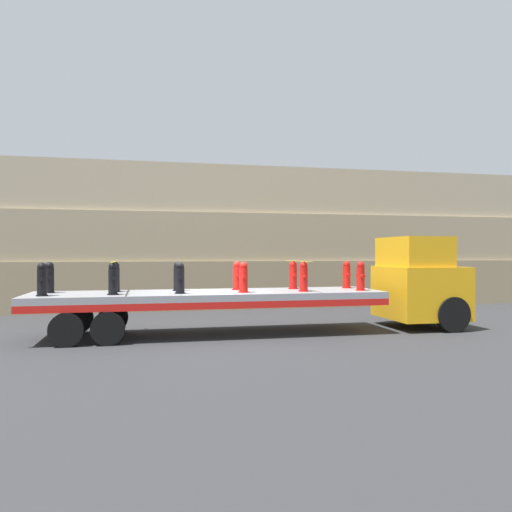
% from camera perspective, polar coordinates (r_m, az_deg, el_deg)
% --- Properties ---
extents(ground_plane, '(120.00, 120.00, 0.00)m').
position_cam_1_polar(ground_plane, '(15.41, -5.30, -8.93)').
color(ground_plane, '#2D2D30').
extents(rock_cliff, '(60.00, 3.30, 6.39)m').
position_cam_1_polar(rock_cliff, '(23.09, -7.76, 2.10)').
color(rock_cliff, gray).
rests_on(rock_cliff, ground_plane).
extents(truck_cab, '(2.36, 2.69, 3.01)m').
position_cam_1_polar(truck_cab, '(17.60, 18.35, -2.91)').
color(truck_cab, orange).
rests_on(truck_cab, ground_plane).
extents(flatbed_trailer, '(10.55, 2.63, 1.31)m').
position_cam_1_polar(flatbed_trailer, '(15.21, -7.20, -4.93)').
color(flatbed_trailer, gray).
rests_on(flatbed_trailer, ground_plane).
extents(fire_hydrant_black_near_0, '(0.32, 0.47, 0.91)m').
position_cam_1_polar(fire_hydrant_black_near_0, '(14.81, -23.28, -2.51)').
color(fire_hydrant_black_near_0, black).
rests_on(fire_hydrant_black_near_0, flatbed_trailer).
extents(fire_hydrant_black_far_0, '(0.32, 0.47, 0.91)m').
position_cam_1_polar(fire_hydrant_black_far_0, '(15.90, -22.52, -2.31)').
color(fire_hydrant_black_far_0, black).
rests_on(fire_hydrant_black_far_0, flatbed_trailer).
extents(fire_hydrant_black_near_1, '(0.32, 0.47, 0.91)m').
position_cam_1_polar(fire_hydrant_black_near_1, '(14.57, -16.03, -2.54)').
color(fire_hydrant_black_near_1, black).
rests_on(fire_hydrant_black_near_1, flatbed_trailer).
extents(fire_hydrant_black_far_1, '(0.32, 0.47, 0.91)m').
position_cam_1_polar(fire_hydrant_black_far_1, '(15.69, -15.78, -2.34)').
color(fire_hydrant_black_far_1, black).
rests_on(fire_hydrant_black_far_1, flatbed_trailer).
extents(fire_hydrant_black_near_2, '(0.32, 0.47, 0.91)m').
position_cam_1_polar(fire_hydrant_black_near_2, '(14.58, -8.67, -2.53)').
color(fire_hydrant_black_near_2, black).
rests_on(fire_hydrant_black_near_2, flatbed_trailer).
extents(fire_hydrant_black_far_2, '(0.32, 0.47, 0.91)m').
position_cam_1_polar(fire_hydrant_black_far_2, '(15.69, -8.94, -2.33)').
color(fire_hydrant_black_far_2, black).
rests_on(fire_hydrant_black_far_2, flatbed_trailer).
extents(fire_hydrant_red_near_3, '(0.32, 0.47, 0.91)m').
position_cam_1_polar(fire_hydrant_red_near_3, '(14.82, -1.44, -2.48)').
color(fire_hydrant_red_near_3, red).
rests_on(fire_hydrant_red_near_3, flatbed_trailer).
extents(fire_hydrant_red_far_3, '(0.32, 0.47, 0.91)m').
position_cam_1_polar(fire_hydrant_red_far_3, '(15.92, -2.21, -2.29)').
color(fire_hydrant_red_far_3, red).
rests_on(fire_hydrant_red_far_3, flatbed_trailer).
extents(fire_hydrant_red_near_4, '(0.32, 0.47, 0.91)m').
position_cam_1_polar(fire_hydrant_red_near_4, '(15.29, 5.46, -2.40)').
color(fire_hydrant_red_near_4, red).
rests_on(fire_hydrant_red_near_4, flatbed_trailer).
extents(fire_hydrant_red_far_4, '(0.32, 0.47, 0.91)m').
position_cam_1_polar(fire_hydrant_red_far_4, '(16.35, 4.26, -2.22)').
color(fire_hydrant_red_far_4, red).
rests_on(fire_hydrant_red_far_4, flatbed_trailer).
extents(fire_hydrant_red_near_5, '(0.32, 0.47, 0.91)m').
position_cam_1_polar(fire_hydrant_red_near_5, '(15.96, 11.86, -2.29)').
color(fire_hydrant_red_near_5, red).
rests_on(fire_hydrant_red_near_5, flatbed_trailer).
extents(fire_hydrant_red_far_5, '(0.32, 0.47, 0.91)m').
position_cam_1_polar(fire_hydrant_red_far_5, '(16.98, 10.31, -2.13)').
color(fire_hydrant_red_far_5, red).
rests_on(fire_hydrant_red_far_5, flatbed_trailer).
extents(cargo_strap_rear, '(0.05, 2.74, 0.01)m').
position_cam_1_polar(cargo_strap_rear, '(15.12, -15.90, -0.64)').
color(cargo_strap_rear, yellow).
rests_on(cargo_strap_rear, fire_hydrant_black_near_1).
extents(cargo_strap_middle, '(0.05, 2.74, 0.01)m').
position_cam_1_polar(cargo_strap_middle, '(15.80, 4.84, -0.59)').
color(cargo_strap_middle, yellow).
rests_on(cargo_strap_middle, fire_hydrant_red_near_4).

